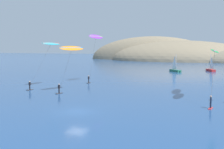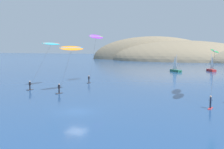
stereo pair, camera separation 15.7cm
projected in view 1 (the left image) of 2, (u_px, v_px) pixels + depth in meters
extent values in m
plane|color=navy|center=(77.00, 112.00, 34.40)|extent=(600.00, 600.00, 0.00)
ellipsoid|color=#84755B|center=(151.00, 60.00, 185.99)|extent=(85.35, 24.51, 30.69)
ellipsoid|color=#84755B|center=(181.00, 61.00, 172.06)|extent=(88.33, 51.28, 24.48)
cube|color=#B22323|center=(211.00, 70.00, 93.48)|extent=(3.43, 4.91, 0.70)
cone|color=#B22323|center=(208.00, 70.00, 95.86)|extent=(1.57, 2.23, 0.67)
cylinder|color=#B2B2B7|center=(211.00, 62.00, 93.50)|extent=(0.12, 0.12, 5.00)
pyramid|color=white|center=(212.00, 62.00, 92.63)|extent=(0.89, 1.64, 4.25)
cylinder|color=#A5A5AD|center=(211.00, 69.00, 92.82)|extent=(0.89, 1.64, 0.08)
cube|color=#23664C|center=(175.00, 71.00, 91.47)|extent=(4.34, 4.43, 0.70)
cone|color=#23664C|center=(180.00, 71.00, 89.25)|extent=(1.98, 2.02, 0.67)
cylinder|color=#B2B2B7|center=(176.00, 62.00, 90.92)|extent=(0.12, 0.12, 5.00)
pyramid|color=white|center=(174.00, 62.00, 91.77)|extent=(1.31, 1.35, 4.25)
cylinder|color=#A5A5AD|center=(174.00, 69.00, 91.97)|extent=(1.31, 1.35, 0.08)
cube|color=#2D2D33|center=(89.00, 83.00, 62.19)|extent=(0.48, 1.52, 0.08)
cylinder|color=black|center=(89.00, 81.00, 62.15)|extent=(0.22, 0.22, 0.80)
cube|color=black|center=(89.00, 78.00, 62.08)|extent=(0.27, 0.38, 0.60)
sphere|color=tan|center=(89.00, 76.00, 62.04)|extent=(0.22, 0.22, 0.22)
cylinder|color=black|center=(90.00, 78.00, 62.38)|extent=(0.54, 0.17, 0.04)
ellipsoid|color=purple|center=(96.00, 37.00, 63.32)|extent=(2.44, 5.00, 1.09)
cylinder|color=#7ACC42|center=(96.00, 36.00, 63.31)|extent=(1.24, 4.49, 0.16)
cylinder|color=#333338|center=(93.00, 57.00, 62.85)|extent=(0.56, 2.23, 9.18)
cube|color=red|center=(210.00, 108.00, 36.15)|extent=(0.55, 1.53, 0.08)
cylinder|color=#192338|center=(211.00, 105.00, 36.11)|extent=(0.22, 0.22, 0.80)
cube|color=#192338|center=(211.00, 100.00, 36.04)|extent=(0.20, 0.34, 0.60)
sphere|color=tan|center=(211.00, 96.00, 36.00)|extent=(0.22, 0.22, 0.22)
cylinder|color=black|center=(211.00, 100.00, 36.38)|extent=(0.55, 0.04, 0.04)
ellipsoid|color=green|center=(215.00, 51.00, 40.92)|extent=(1.28, 5.78, 0.73)
cylinder|color=#D660B7|center=(215.00, 51.00, 40.92)|extent=(0.21, 5.48, 0.16)
cylinder|color=#333338|center=(213.00, 74.00, 38.66)|extent=(0.07, 5.62, 6.21)
cube|color=#2D2D33|center=(30.00, 90.00, 51.98)|extent=(0.45, 1.51, 0.08)
cylinder|color=black|center=(30.00, 88.00, 51.93)|extent=(0.22, 0.22, 0.80)
cube|color=black|center=(30.00, 84.00, 51.87)|extent=(0.24, 0.36, 0.60)
sphere|color=beige|center=(30.00, 82.00, 51.83)|extent=(0.22, 0.22, 0.22)
cylinder|color=black|center=(31.00, 84.00, 52.18)|extent=(0.55, 0.12, 0.04)
ellipsoid|color=#23B2C6|center=(51.00, 44.00, 56.25)|extent=(2.31, 5.12, 0.64)
cylinder|color=#DB4C38|center=(51.00, 43.00, 56.24)|extent=(0.80, 4.67, 0.16)
cylinder|color=#333338|center=(41.00, 63.00, 54.22)|extent=(0.79, 5.54, 7.51)
cube|color=#2D2D33|center=(59.00, 93.00, 47.96)|extent=(0.64, 1.55, 0.08)
cylinder|color=black|center=(59.00, 91.00, 47.92)|extent=(0.22, 0.22, 0.80)
cube|color=black|center=(59.00, 87.00, 47.85)|extent=(0.31, 0.39, 0.60)
sphere|color=tan|center=(59.00, 84.00, 47.81)|extent=(0.22, 0.22, 0.22)
cylinder|color=black|center=(61.00, 87.00, 48.12)|extent=(0.53, 0.23, 0.04)
ellipsoid|color=orange|center=(72.00, 48.00, 49.34)|extent=(2.89, 5.34, 0.94)
cylinder|color=#0F7FE5|center=(72.00, 48.00, 49.34)|extent=(1.90, 4.76, 0.16)
cylinder|color=#333338|center=(66.00, 68.00, 48.74)|extent=(0.91, 2.41, 6.59)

